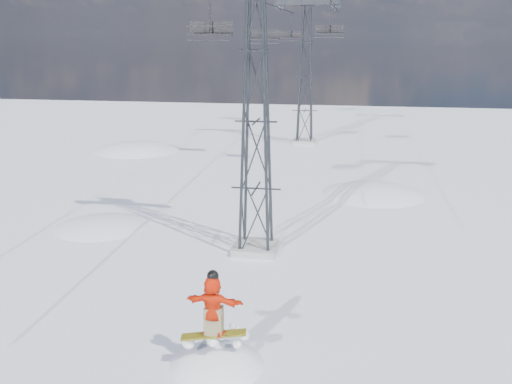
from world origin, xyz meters
TOP-DOWN VIEW (x-y plane):
  - ground at (0.00, 0.00)m, footprint 120.00×120.00m
  - snow_terrain at (-4.77, 21.24)m, footprint 39.00×37.00m
  - lift_tower_near at (0.80, 8.00)m, footprint 5.20×1.80m
  - lift_tower_far at (0.80, 33.00)m, footprint 5.20×1.80m
  - lift_chair_near at (-1.40, 9.75)m, footprint 1.84×0.53m
  - lift_chair_mid at (3.00, 22.64)m, footprint 1.81×0.52m
  - lift_chair_far at (-1.40, 24.55)m, footprint 2.12×0.61m
  - lift_chair_extra at (-1.40, 42.07)m, footprint 2.14×0.62m

SIDE VIEW (x-z plane):
  - snow_terrain at x=-4.77m, z-range -20.59..1.41m
  - ground at x=0.00m, z-range 0.00..0.00m
  - lift_tower_near at x=0.80m, z-range -0.24..11.18m
  - lift_tower_far at x=0.80m, z-range -0.24..11.18m
  - lift_chair_extra at x=-1.40m, z-range 7.40..10.05m
  - lift_chair_far at x=-1.40m, z-range 7.44..10.06m
  - lift_chair_near at x=-1.40m, z-range 7.88..10.16m
  - lift_chair_mid at x=3.00m, z-range 7.93..10.18m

